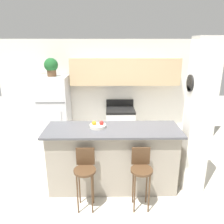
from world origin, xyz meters
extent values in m
plane|color=beige|center=(0.00, 0.00, 0.00)|extent=(14.00, 14.00, 0.00)
cube|color=white|center=(0.00, 2.15, 1.27)|extent=(5.60, 0.06, 2.55)
cube|color=tan|center=(0.33, 1.96, 1.80)|extent=(2.64, 0.32, 0.64)
cube|color=silver|center=(0.22, 1.98, 1.53)|extent=(0.76, 0.28, 0.12)
cube|color=white|center=(1.38, -0.04, 1.27)|extent=(0.36, 0.32, 2.55)
cylinder|color=black|center=(1.19, -0.04, 1.86)|extent=(0.02, 0.27, 0.27)
cylinder|color=white|center=(1.18, -0.04, 1.86)|extent=(0.01, 0.23, 0.23)
cube|color=gray|center=(0.00, 0.00, 0.53)|extent=(2.12, 0.64, 1.06)
cube|color=#4C4C51|center=(0.00, 0.00, 1.08)|extent=(2.24, 0.76, 0.04)
cube|color=silver|center=(-1.39, 1.76, 0.58)|extent=(0.70, 0.67, 1.16)
cube|color=silver|center=(-1.39, 1.76, 1.44)|extent=(0.70, 0.67, 0.55)
cube|color=#333333|center=(-1.39, 1.42, 1.16)|extent=(0.66, 0.01, 0.01)
cylinder|color=#B2B2B7|center=(-1.16, 1.41, 0.64)|extent=(0.02, 0.02, 0.64)
cube|color=white|center=(0.22, 1.78, 0.43)|extent=(0.70, 0.64, 0.85)
cube|color=black|center=(0.22, 1.78, 0.88)|extent=(0.70, 0.64, 0.06)
cube|color=black|center=(0.22, 2.08, 0.99)|extent=(0.70, 0.04, 0.16)
cube|color=black|center=(0.22, 1.46, 0.47)|extent=(0.42, 0.01, 0.27)
cylinder|color=#4C331E|center=(-0.42, -0.55, 0.66)|extent=(0.33, 0.33, 0.03)
cube|color=#4C331E|center=(-0.42, -0.41, 0.82)|extent=(0.28, 0.02, 0.28)
cylinder|color=#4C331E|center=(-0.53, -0.66, 0.32)|extent=(0.02, 0.02, 0.64)
cylinder|color=#4C331E|center=(-0.31, -0.66, 0.32)|extent=(0.02, 0.02, 0.64)
cylinder|color=#4C331E|center=(-0.53, -0.45, 0.32)|extent=(0.02, 0.02, 0.64)
cylinder|color=#4C331E|center=(-0.31, -0.45, 0.32)|extent=(0.02, 0.02, 0.64)
cylinder|color=#4C331E|center=(0.42, -0.55, 0.66)|extent=(0.33, 0.33, 0.03)
cube|color=#4C331E|center=(0.42, -0.41, 0.82)|extent=(0.28, 0.02, 0.28)
cylinder|color=#4C331E|center=(0.31, -0.66, 0.32)|extent=(0.02, 0.02, 0.64)
cylinder|color=#4C331E|center=(0.53, -0.66, 0.32)|extent=(0.02, 0.02, 0.64)
cylinder|color=#4C331E|center=(0.31, -0.45, 0.32)|extent=(0.02, 0.02, 0.64)
cylinder|color=#4C331E|center=(0.53, -0.45, 0.32)|extent=(0.02, 0.02, 0.64)
cylinder|color=brown|center=(-1.39, 1.76, 1.79)|extent=(0.21, 0.21, 0.14)
sphere|color=#1E5B28|center=(-1.39, 1.76, 1.97)|extent=(0.31, 0.31, 0.31)
cylinder|color=silver|center=(-0.25, 0.05, 1.12)|extent=(0.27, 0.27, 0.05)
sphere|color=red|center=(-0.19, 0.06, 1.17)|extent=(0.08, 0.08, 0.08)
sphere|color=orange|center=(-0.31, 0.06, 1.17)|extent=(0.08, 0.08, 0.08)
camera|label=1|loc=(-0.06, -3.36, 2.44)|focal=35.00mm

